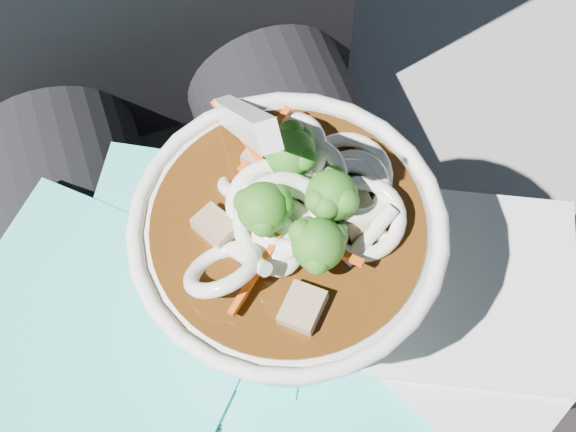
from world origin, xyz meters
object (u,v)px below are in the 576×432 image
object	(u,v)px
lap	(244,361)
udon_bowl	(289,250)
plastic_bag	(254,336)
stone_ledge	(216,315)
person_body	(204,235)

from	to	relation	value
lap	udon_bowl	size ratio (longest dim) A/B	2.35
lap	plastic_bag	size ratio (longest dim) A/B	1.29
stone_ledge	lap	size ratio (longest dim) A/B	2.08
lap	person_body	world-z (taller)	person_body
stone_ledge	plastic_bag	size ratio (longest dim) A/B	2.70
udon_bowl	lap	bearing A→B (deg)	-164.17
person_body	stone_ledge	bearing A→B (deg)	90.00
plastic_bag	udon_bowl	xyz separation A→B (m)	(0.03, 0.02, 0.07)
person_body	udon_bowl	world-z (taller)	person_body
stone_ledge	plastic_bag	distance (m)	0.40
plastic_bag	lap	bearing A→B (deg)	130.37
plastic_bag	udon_bowl	bearing A→B (deg)	33.32
stone_ledge	plastic_bag	xyz separation A→B (m)	(0.01, -0.16, 0.37)
person_body	udon_bowl	size ratio (longest dim) A/B	4.85
person_body	plastic_bag	size ratio (longest dim) A/B	2.67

